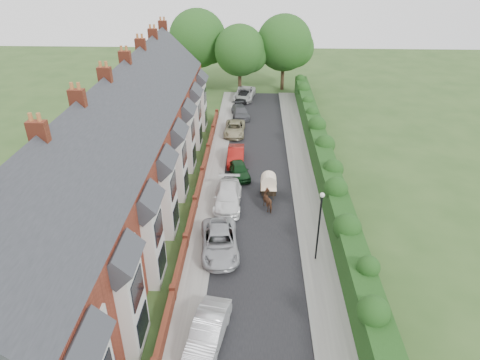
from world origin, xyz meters
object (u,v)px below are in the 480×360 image
object	(u,v)px
car_silver_b	(220,242)
lamppost	(320,218)
car_black	(243,96)
car_beige	(235,129)
car_green	(239,170)
horse_cart	(269,183)
horse	(269,200)
car_white	(228,197)
car_grey	(240,112)
car_silver_a	(208,331)
car_red	(236,156)

from	to	relation	value
car_silver_b	lamppost	bearing A→B (deg)	-12.94
car_black	car_silver_b	bearing A→B (deg)	-80.29
car_beige	car_black	distance (m)	11.19
car_silver_b	car_green	world-z (taller)	car_silver_b
car_green	horse_cart	size ratio (longest dim) A/B	1.32
car_beige	horse	xyz separation A→B (m)	(3.44, -15.02, 0.10)
car_white	car_green	world-z (taller)	car_white
car_green	car_white	bearing A→B (deg)	-112.38
car_grey	horse_cart	distance (m)	18.74
car_grey	horse_cart	bearing A→B (deg)	-92.02
car_silver_a	car_white	size ratio (longest dim) A/B	0.86
car_black	car_green	bearing A→B (deg)	-78.43
car_grey	horse	world-z (taller)	horse
horse	car_white	bearing A→B (deg)	-29.70
car_white	car_silver_a	bearing A→B (deg)	-90.87
car_silver_b	car_green	xyz separation A→B (m)	(0.88, 10.77, -0.08)
car_silver_a	car_beige	distance (m)	28.05
car_red	car_grey	xyz separation A→B (m)	(-0.04, 12.35, -0.08)
lamppost	car_red	xyz separation A→B (m)	(-5.93, 14.20, -2.58)
car_green	car_beige	size ratio (longest dim) A/B	0.83
horse	car_silver_a	bearing A→B (deg)	52.98
car_green	car_red	size ratio (longest dim) A/B	0.88
car_red	car_black	distance (m)	18.17
car_black	horse_cart	bearing A→B (deg)	-72.53
car_silver_a	car_silver_b	size ratio (longest dim) A/B	0.84
horse_cart	car_grey	bearing A→B (deg)	99.26
car_silver_a	car_silver_b	world-z (taller)	car_silver_b
car_white	car_green	bearing A→B (deg)	81.72
car_beige	lamppost	bearing A→B (deg)	-72.11
lamppost	car_white	distance (m)	9.42
car_black	horse_cart	size ratio (longest dim) A/B	1.37
lamppost	car_silver_b	size ratio (longest dim) A/B	0.97
car_silver_b	car_black	size ratio (longest dim) A/B	1.33
car_white	car_green	size ratio (longest dim) A/B	1.35
car_silver_a	car_grey	bearing A→B (deg)	99.33
car_red	horse_cart	size ratio (longest dim) A/B	1.49
lamppost	car_silver_a	distance (m)	9.73
car_red	horse_cart	bearing A→B (deg)	-64.54
car_silver_b	car_white	world-z (taller)	car_white
car_silver_b	car_black	xyz separation A→B (m)	(0.58, 31.65, -0.06)
car_white	car_red	xyz separation A→B (m)	(0.29, 7.60, -0.03)
car_beige	horse	bearing A→B (deg)	-76.01
lamppost	car_grey	xyz separation A→B (m)	(-5.97, 26.55, -2.65)
car_beige	car_white	bearing A→B (deg)	-88.22
car_red	horse_cart	world-z (taller)	horse_cart
car_green	car_silver_a	bearing A→B (deg)	-106.95
car_beige	car_silver_b	bearing A→B (deg)	-88.92
car_green	horse_cart	bearing A→B (deg)	-67.28
car_black	horse_cart	distance (m)	24.47
car_white	horse_cart	xyz separation A→B (m)	(3.26, 1.47, 0.45)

